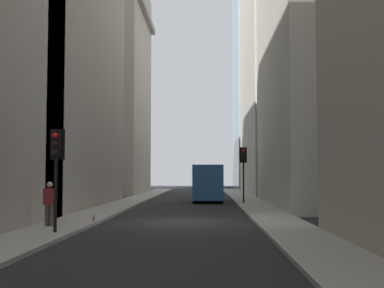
# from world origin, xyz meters

# --- Properties ---
(ground_plane) EXTENTS (135.00, 135.00, 0.00)m
(ground_plane) POSITION_xyz_m (0.00, 0.00, 0.00)
(ground_plane) COLOR black
(sidewalk_right) EXTENTS (90.00, 2.20, 0.14)m
(sidewalk_right) POSITION_xyz_m (0.00, 4.50, 0.07)
(sidewalk_right) COLOR gray
(sidewalk_right) RESTS_ON ground_plane
(sidewalk_left) EXTENTS (90.00, 2.20, 0.14)m
(sidewalk_left) POSITION_xyz_m (0.00, -4.50, 0.07)
(sidewalk_left) COLOR gray
(sidewalk_left) RESTS_ON ground_plane
(building_left_far) EXTENTS (19.23, 10.50, 28.65)m
(building_left_far) POSITION_xyz_m (30.61, -10.59, 14.34)
(building_left_far) COLOR #B7B2A5
(building_left_far) RESTS_ON ground_plane
(building_right_far) EXTENTS (14.44, 10.50, 23.46)m
(building_right_far) POSITION_xyz_m (31.07, 10.59, 11.74)
(building_right_far) COLOR #A8A091
(building_right_far) RESTS_ON ground_plane
(building_right_midfar) EXTENTS (19.80, 10.50, 24.91)m
(building_right_midfar) POSITION_xyz_m (8.26, 10.59, 12.47)
(building_right_midfar) COLOR gray
(building_right_midfar) RESTS_ON ground_plane
(delivery_truck) EXTENTS (6.46, 2.25, 2.84)m
(delivery_truck) POSITION_xyz_m (16.14, -1.40, 1.46)
(delivery_truck) COLOR #285699
(delivery_truck) RESTS_ON ground_plane
(sedan_white) EXTENTS (4.30, 1.78, 1.42)m
(sedan_white) POSITION_xyz_m (23.65, -1.40, 0.66)
(sedan_white) COLOR silver
(sedan_white) RESTS_ON ground_plane
(traffic_light_foreground) EXTENTS (0.43, 0.52, 3.63)m
(traffic_light_foreground) POSITION_xyz_m (-5.40, 4.00, 2.80)
(traffic_light_foreground) COLOR black
(traffic_light_foreground) RESTS_ON sidewalk_right
(traffic_light_midblock) EXTENTS (0.43, 0.52, 3.92)m
(traffic_light_midblock) POSITION_xyz_m (12.29, -3.90, 3.02)
(traffic_light_midblock) COLOR black
(traffic_light_midblock) RESTS_ON sidewalk_left
(pedestrian) EXTENTS (0.26, 0.44, 1.73)m
(pedestrian) POSITION_xyz_m (-3.39, 4.85, 1.08)
(pedestrian) COLOR #473D33
(pedestrian) RESTS_ON sidewalk_right
(discarded_bottle) EXTENTS (0.07, 0.07, 0.27)m
(discarded_bottle) POSITION_xyz_m (-1.21, 3.60, 0.25)
(discarded_bottle) COLOR brown
(discarded_bottle) RESTS_ON sidewalk_right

